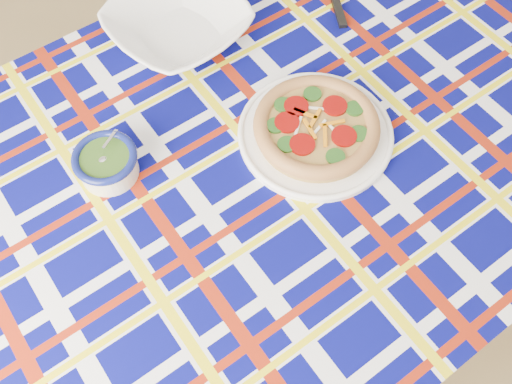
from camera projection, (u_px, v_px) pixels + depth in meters
floor at (320, 227)px, 2.09m from camera, size 4.00×4.00×0.00m
dining_table at (229, 196)px, 1.28m from camera, size 1.84×1.20×0.84m
tablecloth at (228, 190)px, 1.26m from camera, size 1.87×1.23×0.12m
main_focaccia_plate at (316, 127)px, 1.23m from camera, size 0.38×0.38×0.07m
pesto_bowl at (106, 162)px, 1.18m from camera, size 0.14×0.14×0.08m
serving_bowl at (178, 26)px, 1.37m from camera, size 0.35×0.35×0.08m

